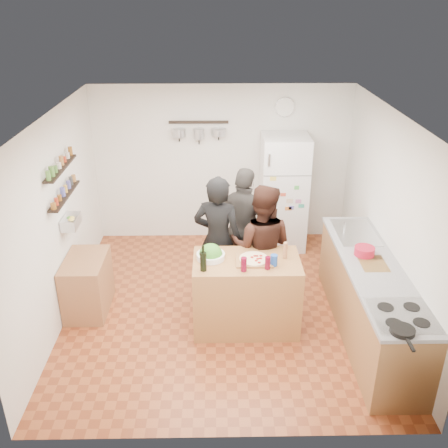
{
  "coord_description": "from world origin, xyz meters",
  "views": [
    {
      "loc": [
        -0.09,
        -5.44,
        3.77
      ],
      "look_at": [
        0.0,
        0.1,
        1.15
      ],
      "focal_mm": 40.0,
      "sensor_mm": 36.0,
      "label": 1
    }
  ],
  "objects_px": {
    "prep_island": "(246,293)",
    "side_table": "(87,285)",
    "salt_canister": "(274,260)",
    "person_back": "(245,228)",
    "salad_bowl": "(211,256)",
    "wall_clock": "(285,107)",
    "pepper_mill": "(285,252)",
    "person_center": "(261,247)",
    "counter_run": "(369,300)",
    "wine_bottle": "(203,262)",
    "red_bowl": "(364,251)",
    "skillet": "(402,331)",
    "fridge": "(283,193)",
    "person_left": "(218,240)"
  },
  "relations": [
    {
      "from": "prep_island",
      "to": "side_table",
      "type": "bearing_deg",
      "value": 169.44
    },
    {
      "from": "salt_canister",
      "to": "person_back",
      "type": "xyz_separation_m",
      "value": [
        -0.27,
        1.11,
        -0.13
      ]
    },
    {
      "from": "person_back",
      "to": "salad_bowl",
      "type": "bearing_deg",
      "value": 93.53
    },
    {
      "from": "person_back",
      "to": "wall_clock",
      "type": "bearing_deg",
      "value": -84.85
    },
    {
      "from": "pepper_mill",
      "to": "person_center",
      "type": "relative_size",
      "value": 0.1
    },
    {
      "from": "prep_island",
      "to": "person_back",
      "type": "height_order",
      "value": "person_back"
    },
    {
      "from": "counter_run",
      "to": "wall_clock",
      "type": "xyz_separation_m",
      "value": [
        -0.75,
        2.63,
        1.7
      ]
    },
    {
      "from": "pepper_mill",
      "to": "counter_run",
      "type": "bearing_deg",
      "value": -12.32
    },
    {
      "from": "wine_bottle",
      "to": "person_back",
      "type": "relative_size",
      "value": 0.13
    },
    {
      "from": "salt_canister",
      "to": "red_bowl",
      "type": "relative_size",
      "value": 0.55
    },
    {
      "from": "red_bowl",
      "to": "counter_run",
      "type": "bearing_deg",
      "value": -78.99
    },
    {
      "from": "counter_run",
      "to": "person_center",
      "type": "bearing_deg",
      "value": 152.16
    },
    {
      "from": "person_center",
      "to": "skillet",
      "type": "bearing_deg",
      "value": 135.39
    },
    {
      "from": "prep_island",
      "to": "fridge",
      "type": "distance_m",
      "value": 2.29
    },
    {
      "from": "counter_run",
      "to": "red_bowl",
      "type": "distance_m",
      "value": 0.58
    },
    {
      "from": "pepper_mill",
      "to": "fridge",
      "type": "bearing_deg",
      "value": 83.36
    },
    {
      "from": "person_back",
      "to": "fridge",
      "type": "distance_m",
      "value": 1.32
    },
    {
      "from": "pepper_mill",
      "to": "person_back",
      "type": "height_order",
      "value": "person_back"
    },
    {
      "from": "counter_run",
      "to": "person_left",
      "type": "bearing_deg",
      "value": 156.7
    },
    {
      "from": "fridge",
      "to": "prep_island",
      "type": "bearing_deg",
      "value": -107.99
    },
    {
      "from": "person_center",
      "to": "wine_bottle",
      "type": "bearing_deg",
      "value": 58.85
    },
    {
      "from": "pepper_mill",
      "to": "red_bowl",
      "type": "height_order",
      "value": "pepper_mill"
    },
    {
      "from": "prep_island",
      "to": "counter_run",
      "type": "bearing_deg",
      "value": -6.59
    },
    {
      "from": "red_bowl",
      "to": "fridge",
      "type": "relative_size",
      "value": 0.13
    },
    {
      "from": "counter_run",
      "to": "salad_bowl",
      "type": "bearing_deg",
      "value": 173.36
    },
    {
      "from": "person_left",
      "to": "red_bowl",
      "type": "distance_m",
      "value": 1.8
    },
    {
      "from": "counter_run",
      "to": "wine_bottle",
      "type": "bearing_deg",
      "value": -178.43
    },
    {
      "from": "wine_bottle",
      "to": "person_left",
      "type": "height_order",
      "value": "person_left"
    },
    {
      "from": "wine_bottle",
      "to": "pepper_mill",
      "type": "height_order",
      "value": "wine_bottle"
    },
    {
      "from": "fridge",
      "to": "wall_clock",
      "type": "xyz_separation_m",
      "value": [
        0.0,
        0.33,
        1.25
      ]
    },
    {
      "from": "counter_run",
      "to": "red_bowl",
      "type": "xyz_separation_m",
      "value": [
        -0.05,
        0.26,
        0.52
      ]
    },
    {
      "from": "salad_bowl",
      "to": "fridge",
      "type": "relative_size",
      "value": 0.18
    },
    {
      "from": "salt_canister",
      "to": "fridge",
      "type": "distance_m",
      "value": 2.29
    },
    {
      "from": "prep_island",
      "to": "salt_canister",
      "type": "height_order",
      "value": "salt_canister"
    },
    {
      "from": "person_center",
      "to": "person_back",
      "type": "relative_size",
      "value": 0.98
    },
    {
      "from": "wine_bottle",
      "to": "side_table",
      "type": "height_order",
      "value": "wine_bottle"
    },
    {
      "from": "person_left",
      "to": "wall_clock",
      "type": "bearing_deg",
      "value": -103.39
    },
    {
      "from": "pepper_mill",
      "to": "side_table",
      "type": "height_order",
      "value": "pepper_mill"
    },
    {
      "from": "salad_bowl",
      "to": "pepper_mill",
      "type": "bearing_deg",
      "value": 0.0
    },
    {
      "from": "salt_canister",
      "to": "red_bowl",
      "type": "height_order",
      "value": "salt_canister"
    },
    {
      "from": "fridge",
      "to": "red_bowl",
      "type": "bearing_deg",
      "value": -71.09
    },
    {
      "from": "salad_bowl",
      "to": "salt_canister",
      "type": "bearing_deg",
      "value": -13.28
    },
    {
      "from": "skillet",
      "to": "side_table",
      "type": "relative_size",
      "value": 0.29
    },
    {
      "from": "skillet",
      "to": "wall_clock",
      "type": "height_order",
      "value": "wall_clock"
    },
    {
      "from": "salad_bowl",
      "to": "prep_island",
      "type": "bearing_deg",
      "value": -6.79
    },
    {
      "from": "person_back",
      "to": "red_bowl",
      "type": "height_order",
      "value": "person_back"
    },
    {
      "from": "pepper_mill",
      "to": "person_center",
      "type": "xyz_separation_m",
      "value": [
        -0.24,
        0.43,
        -0.17
      ]
    },
    {
      "from": "person_back",
      "to": "counter_run",
      "type": "bearing_deg",
      "value": 169.95
    },
    {
      "from": "skillet",
      "to": "red_bowl",
      "type": "relative_size",
      "value": 0.97
    },
    {
      "from": "person_left",
      "to": "fridge",
      "type": "distance_m",
      "value": 1.85
    }
  ]
}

